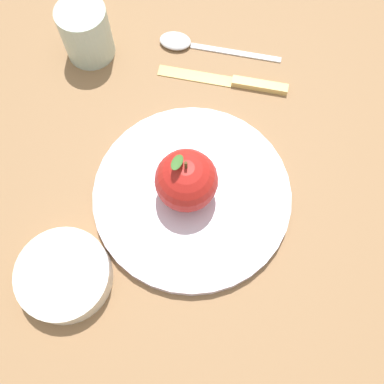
% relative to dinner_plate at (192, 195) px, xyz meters
% --- Properties ---
extents(ground_plane, '(2.40, 2.40, 0.00)m').
position_rel_dinner_plate_xyz_m(ground_plane, '(-0.01, -0.04, -0.01)').
color(ground_plane, olive).
extents(dinner_plate, '(0.26, 0.26, 0.02)m').
position_rel_dinner_plate_xyz_m(dinner_plate, '(0.00, 0.00, 0.00)').
color(dinner_plate, silver).
rests_on(dinner_plate, ground_plane).
extents(apple, '(0.08, 0.08, 0.09)m').
position_rel_dinner_plate_xyz_m(apple, '(0.01, 0.00, 0.05)').
color(apple, '#B21E19').
rests_on(apple, dinner_plate).
extents(side_bowl, '(0.11, 0.11, 0.03)m').
position_rel_dinner_plate_xyz_m(side_bowl, '(0.13, 0.13, 0.01)').
color(side_bowl, silver).
rests_on(side_bowl, ground_plane).
extents(cup, '(0.07, 0.07, 0.08)m').
position_rel_dinner_plate_xyz_m(cup, '(0.20, -0.20, 0.04)').
color(cup, '#B2C6B2').
rests_on(cup, ground_plane).
extents(knife, '(0.19, 0.02, 0.01)m').
position_rel_dinner_plate_xyz_m(knife, '(-0.03, -0.19, -0.01)').
color(knife, '#D8B766').
rests_on(knife, ground_plane).
extents(spoon, '(0.19, 0.03, 0.01)m').
position_rel_dinner_plate_xyz_m(spoon, '(0.05, -0.24, -0.00)').
color(spoon, silver).
rests_on(spoon, ground_plane).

